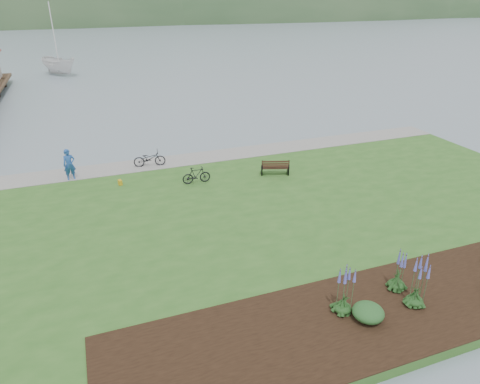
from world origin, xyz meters
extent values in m
plane|color=slate|center=(0.00, 0.00, 0.00)|extent=(600.00, 600.00, 0.00)
cube|color=#2B5A1F|center=(0.00, -2.00, 0.20)|extent=(34.00, 20.00, 0.40)
cube|color=gray|center=(0.00, 6.90, 0.42)|extent=(34.00, 2.20, 0.03)
cube|color=black|center=(3.00, -9.80, 0.42)|extent=(24.00, 4.40, 0.04)
cube|color=black|center=(2.27, 2.63, 0.86)|extent=(1.72, 1.07, 0.05)
cube|color=black|center=(2.17, 2.35, 1.16)|extent=(1.59, 0.68, 0.51)
cube|color=black|center=(1.52, 2.89, 0.62)|extent=(0.24, 0.55, 0.45)
cube|color=black|center=(3.02, 2.37, 0.62)|extent=(0.24, 0.55, 0.45)
imported|color=#214E9A|center=(-9.22, 6.05, 1.49)|extent=(0.89, 0.70, 2.18)
imported|color=black|center=(-4.56, 6.58, 0.91)|extent=(0.94, 2.04, 1.03)
imported|color=black|center=(-2.49, 2.99, 0.89)|extent=(0.50, 1.64, 0.98)
imported|color=silver|center=(-10.22, 46.45, 0.00)|extent=(15.76, 15.82, 29.78)
cube|color=gold|center=(-6.64, 4.26, 0.55)|extent=(0.24, 0.31, 0.29)
ellipsoid|color=#163B15|center=(1.85, -9.93, 0.59)|extent=(0.62, 0.62, 0.31)
cone|color=#484DA8|center=(1.85, -9.93, 1.72)|extent=(0.40, 0.40, 1.95)
ellipsoid|color=#163B15|center=(-0.70, -9.39, 0.59)|extent=(0.62, 0.62, 0.31)
cone|color=#484DA8|center=(-0.70, -9.39, 1.71)|extent=(0.40, 0.40, 1.92)
ellipsoid|color=#163B15|center=(1.87, -8.96, 0.59)|extent=(0.62, 0.62, 0.31)
cone|color=#484DA8|center=(1.87, -8.96, 1.50)|extent=(0.32, 0.32, 1.51)
ellipsoid|color=#1E4C21|center=(-0.11, -9.99, 0.70)|extent=(1.06, 1.06, 0.53)
camera|label=1|loc=(-7.98, -18.96, 10.31)|focal=32.00mm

